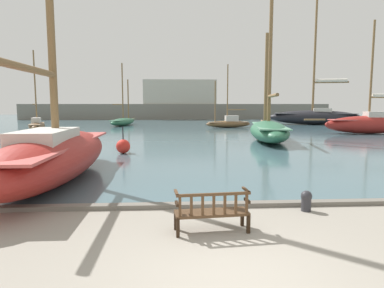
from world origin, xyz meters
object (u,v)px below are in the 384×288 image
(park_bench, at_px, (212,211))
(sailboat_outer_port, at_px, (372,123))
(sailboat_mid_starboard, at_px, (315,115))
(sailboat_far_starboard, at_px, (229,123))
(sailboat_centre_channel, at_px, (269,129))
(sailboat_mid_port, at_px, (37,125))
(mooring_bollard, at_px, (306,200))
(channel_buoy, at_px, (123,146))
(sailboat_outer_starboard, at_px, (54,153))
(sailboat_far_port, at_px, (123,121))

(park_bench, bearing_deg, sailboat_outer_port, 52.89)
(sailboat_mid_starboard, height_order, sailboat_far_starboard, sailboat_mid_starboard)
(sailboat_centre_channel, bearing_deg, park_bench, -109.70)
(sailboat_mid_port, relative_size, mooring_bollard, 14.65)
(mooring_bollard, height_order, channel_buoy, channel_buoy)
(channel_buoy, bearing_deg, sailboat_outer_starboard, -102.80)
(sailboat_mid_starboard, height_order, sailboat_centre_channel, sailboat_mid_starboard)
(sailboat_mid_port, height_order, sailboat_centre_channel, sailboat_centre_channel)
(sailboat_outer_starboard, height_order, sailboat_centre_channel, sailboat_outer_starboard)
(sailboat_mid_starboard, bearing_deg, mooring_bollard, -113.43)
(mooring_bollard, bearing_deg, channel_buoy, 120.81)
(park_bench, distance_m, channel_buoy, 12.14)
(sailboat_mid_starboard, distance_m, sailboat_centre_channel, 22.28)
(sailboat_centre_channel, bearing_deg, sailboat_far_starboard, 92.40)
(mooring_bollard, bearing_deg, park_bench, -153.38)
(sailboat_mid_starboard, distance_m, sailboat_far_starboard, 13.15)
(sailboat_mid_port, distance_m, sailboat_centre_channel, 23.04)
(sailboat_outer_port, height_order, sailboat_mid_starboard, sailboat_mid_starboard)
(sailboat_centre_channel, xyz_separation_m, channel_buoy, (-9.77, -5.85, -0.50))
(sailboat_centre_channel, height_order, mooring_bollard, sailboat_centre_channel)
(park_bench, bearing_deg, channel_buoy, 106.82)
(sailboat_mid_port, distance_m, sailboat_outer_starboard, 24.67)
(sailboat_mid_port, bearing_deg, sailboat_outer_port, -8.90)
(sailboat_far_starboard, bearing_deg, park_bench, -100.16)
(sailboat_outer_starboard, xyz_separation_m, channel_buoy, (1.50, 6.59, -0.59))
(sailboat_mid_starboard, bearing_deg, sailboat_outer_starboard, -126.03)
(park_bench, bearing_deg, mooring_bollard, 26.62)
(sailboat_mid_port, relative_size, sailboat_mid_starboard, 0.47)
(sailboat_mid_starboard, bearing_deg, sailboat_centre_channel, -121.41)
(sailboat_outer_starboard, height_order, sailboat_mid_starboard, sailboat_mid_starboard)
(sailboat_far_port, bearing_deg, sailboat_outer_port, -28.29)
(sailboat_mid_starboard, bearing_deg, sailboat_mid_port, -165.03)
(sailboat_far_port, bearing_deg, sailboat_mid_starboard, 1.15)
(sailboat_mid_starboard, bearing_deg, channel_buoy, -130.69)
(sailboat_outer_starboard, bearing_deg, sailboat_centre_channel, 47.83)
(park_bench, relative_size, sailboat_far_port, 0.21)
(sailboat_far_port, xyz_separation_m, channel_buoy, (3.41, -24.37, -0.20))
(sailboat_far_port, relative_size, sailboat_far_starboard, 1.08)
(sailboat_outer_starboard, height_order, channel_buoy, sailboat_outer_starboard)
(sailboat_centre_channel, relative_size, sailboat_far_starboard, 1.61)
(sailboat_outer_port, bearing_deg, sailboat_centre_channel, -153.81)
(park_bench, height_order, sailboat_far_port, sailboat_far_port)
(sailboat_far_port, bearing_deg, sailboat_far_starboard, -19.14)
(sailboat_centre_channel, distance_m, sailboat_far_starboard, 14.16)
(sailboat_far_port, xyz_separation_m, mooring_bollard, (9.55, -34.67, -0.37))
(sailboat_outer_port, distance_m, sailboat_centre_channel, 12.36)
(park_bench, bearing_deg, sailboat_outer_starboard, 134.86)
(sailboat_outer_port, bearing_deg, park_bench, -127.11)
(park_bench, height_order, channel_buoy, channel_buoy)
(sailboat_centre_channel, xyz_separation_m, sailboat_far_starboard, (-0.59, 14.15, -0.31))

